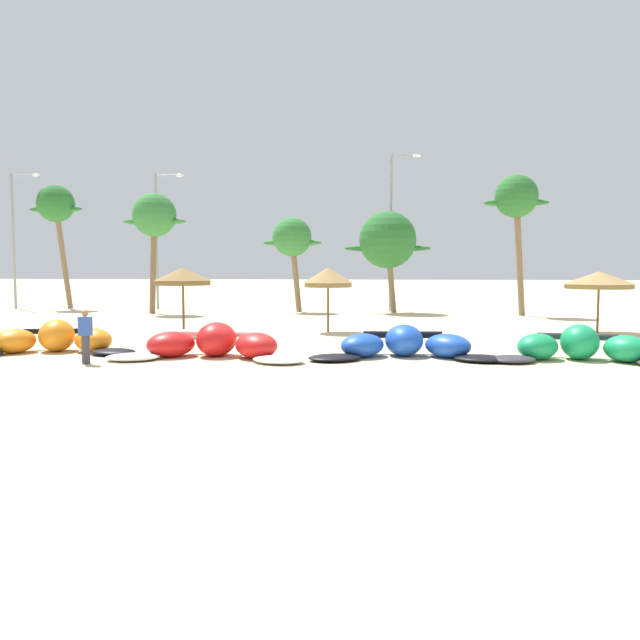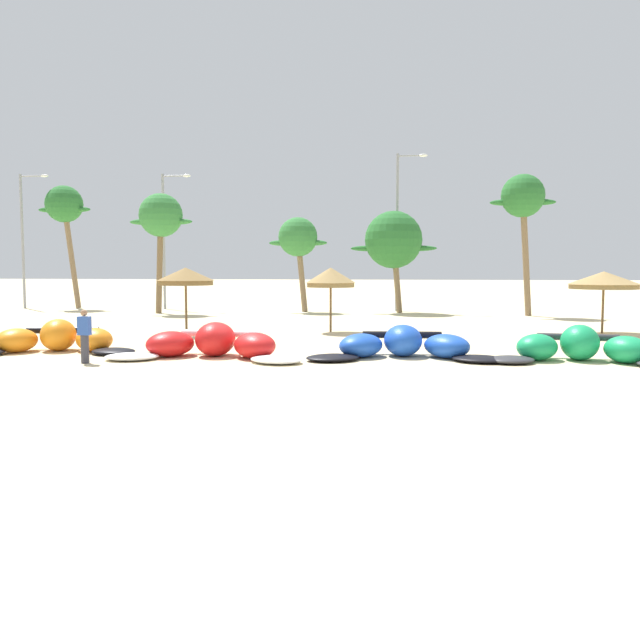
% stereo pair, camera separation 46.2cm
% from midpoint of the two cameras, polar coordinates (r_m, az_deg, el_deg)
% --- Properties ---
extents(ground_plane, '(260.00, 260.00, 0.00)m').
position_cam_midpoint_polar(ground_plane, '(21.83, -5.48, -3.00)').
color(ground_plane, beige).
extents(kite_left, '(5.88, 3.37, 1.10)m').
position_cam_midpoint_polar(kite_left, '(24.03, -22.57, -1.63)').
color(kite_left, black).
rests_on(kite_left, ground).
extents(kite_left_of_center, '(6.57, 3.06, 1.10)m').
position_cam_midpoint_polar(kite_left_of_center, '(21.26, -9.84, -2.10)').
color(kite_left_of_center, white).
rests_on(kite_left_of_center, ground).
extents(kite_center, '(6.45, 3.18, 1.02)m').
position_cam_midpoint_polar(kite_center, '(21.20, 6.76, -2.17)').
color(kite_center, black).
rests_on(kite_center, ground).
extents(kite_right_of_center, '(5.90, 3.01, 1.11)m').
position_cam_midpoint_polar(kite_right_of_center, '(21.68, 21.14, -2.21)').
color(kite_right_of_center, '#333338').
rests_on(kite_right_of_center, ground).
extents(beach_umbrella_near_van, '(2.45, 2.45, 2.86)m').
position_cam_midpoint_polar(beach_umbrella_near_van, '(28.73, -12.26, 3.71)').
color(beach_umbrella_near_van, brown).
rests_on(beach_umbrella_near_van, ground).
extents(beach_umbrella_middle, '(2.21, 2.21, 2.87)m').
position_cam_midpoint_polar(beach_umbrella_middle, '(29.14, 0.25, 3.72)').
color(beach_umbrella_middle, brown).
rests_on(beach_umbrella_middle, ground).
extents(beach_umbrella_near_palms, '(3.01, 3.01, 2.70)m').
position_cam_midpoint_polar(beach_umbrella_near_palms, '(31.16, 22.65, 3.22)').
color(beach_umbrella_near_palms, brown).
rests_on(beach_umbrella_near_palms, ground).
extents(person_near_kites, '(0.36, 0.24, 1.62)m').
position_cam_midpoint_polar(person_near_kites, '(20.84, -20.27, -1.36)').
color(person_near_kites, '#383842').
rests_on(person_near_kites, ground).
extents(palm_leftmost, '(3.82, 2.55, 8.51)m').
position_cam_midpoint_polar(palm_leftmost, '(49.33, -22.17, 9.10)').
color(palm_leftmost, '#7F6647').
rests_on(palm_leftmost, ground).
extents(palm_left, '(4.03, 2.69, 7.43)m').
position_cam_midpoint_polar(palm_left, '(42.22, -14.48, 8.64)').
color(palm_left, brown).
rests_on(palm_left, ground).
extents(palm_left_of_gap, '(3.79, 2.52, 6.08)m').
position_cam_midpoint_polar(palm_left_of_gap, '(42.54, -2.74, 7.07)').
color(palm_left_of_gap, '#7F6647').
rests_on(palm_left_of_gap, ground).
extents(palm_center_left, '(5.42, 3.61, 6.41)m').
position_cam_midpoint_polar(palm_center_left, '(41.87, 5.57, 6.89)').
color(palm_center_left, '#7F6647').
rests_on(palm_center_left, ground).
extents(palm_center_right, '(3.79, 2.53, 8.32)m').
position_cam_midpoint_polar(palm_center_right, '(40.99, 16.36, 9.99)').
color(palm_center_right, '#7F6647').
rests_on(palm_center_right, ground).
extents(lamppost_west, '(2.16, 0.24, 9.29)m').
position_cam_midpoint_polar(lamppost_west, '(50.31, -25.12, 6.85)').
color(lamppost_west, gray).
rests_on(lamppost_west, ground).
extents(lamppost_west_center, '(2.06, 0.24, 9.21)m').
position_cam_midpoint_polar(lamppost_west_center, '(46.51, -14.07, 7.30)').
color(lamppost_west_center, gray).
rests_on(lamppost_west_center, ground).
extents(lamppost_east_center, '(2.00, 0.24, 10.21)m').
position_cam_midpoint_polar(lamppost_east_center, '(43.60, 6.07, 8.26)').
color(lamppost_east_center, gray).
rests_on(lamppost_east_center, ground).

